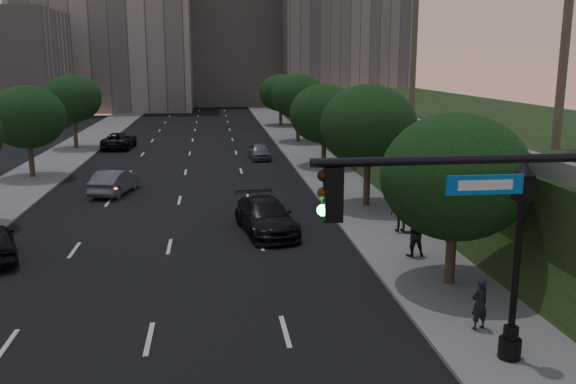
{
  "coord_description": "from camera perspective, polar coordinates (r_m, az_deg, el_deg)",
  "views": [
    {
      "loc": [
        1.99,
        -11.81,
        8.0
      ],
      "look_at": [
        4.48,
        8.17,
        3.6
      ],
      "focal_mm": 38.0,
      "sensor_mm": 36.0,
      "label": 1
    }
  ],
  "objects": [
    {
      "name": "road_surface",
      "position": [
        42.62,
        -9.66,
        1.34
      ],
      "size": [
        16.0,
        140.0,
        0.02
      ],
      "primitive_type": "cube",
      "color": "black",
      "rests_on": "ground"
    },
    {
      "name": "sidewalk_right",
      "position": [
        43.35,
        4.0,
        1.76
      ],
      "size": [
        4.5,
        140.0,
        0.15
      ],
      "primitive_type": "cube",
      "color": "slate",
      "rests_on": "ground"
    },
    {
      "name": "sidewalk_left",
      "position": [
        44.28,
        -23.03,
        1.02
      ],
      "size": [
        4.5,
        140.0,
        0.15
      ],
      "primitive_type": "cube",
      "color": "slate",
      "rests_on": "ground"
    },
    {
      "name": "embankment",
      "position": [
        44.96,
        19.44,
        3.95
      ],
      "size": [
        18.0,
        90.0,
        4.0
      ],
      "primitive_type": "cube",
      "color": "black",
      "rests_on": "ground"
    },
    {
      "name": "parapet_wall",
      "position": [
        41.61,
        9.05,
        7.14
      ],
      "size": [
        0.35,
        90.0,
        0.7
      ],
      "primitive_type": "cube",
      "color": "slate",
      "rests_on": "embankment"
    },
    {
      "name": "office_block_left",
      "position": [
        105.34,
        -16.5,
        16.19
      ],
      "size": [
        26.0,
        20.0,
        32.0
      ],
      "primitive_type": "cube",
      "color": "gray",
      "rests_on": "ground"
    },
    {
      "name": "office_block_mid",
      "position": [
        113.99,
        -5.27,
        14.78
      ],
      "size": [
        22.0,
        18.0,
        26.0
      ],
      "primitive_type": "cube",
      "color": "#A5A097",
      "rests_on": "ground"
    },
    {
      "name": "office_block_right",
      "position": [
        110.49,
        4.62,
        17.47
      ],
      "size": [
        20.0,
        22.0,
        36.0
      ],
      "primitive_type": "cube",
      "color": "gray",
      "rests_on": "ground"
    },
    {
      "name": "tree_right_a",
      "position": [
        21.85,
        15.38,
        1.39
      ],
      "size": [
        5.2,
        5.2,
        6.24
      ],
      "color": "#38281C",
      "rests_on": "ground"
    },
    {
      "name": "tree_right_b",
      "position": [
        33.07,
        7.53,
        6.17
      ],
      "size": [
        5.2,
        5.2,
        6.74
      ],
      "color": "#38281C",
      "rests_on": "ground"
    },
    {
      "name": "tree_right_c",
      "position": [
        45.75,
        3.41,
        7.31
      ],
      "size": [
        5.2,
        5.2,
        6.24
      ],
      "color": "#38281C",
      "rests_on": "ground"
    },
    {
      "name": "tree_right_d",
      "position": [
        59.5,
        0.94,
        8.96
      ],
      "size": [
        5.2,
        5.2,
        6.74
      ],
      "color": "#38281C",
      "rests_on": "ground"
    },
    {
      "name": "tree_right_e",
      "position": [
        74.39,
        -0.7,
        9.25
      ],
      "size": [
        5.2,
        5.2,
        6.24
      ],
      "color": "#38281C",
      "rests_on": "ground"
    },
    {
      "name": "tree_left_c",
      "position": [
        44.7,
        -23.2,
        6.46
      ],
      "size": [
        5.0,
        5.0,
        6.34
      ],
      "color": "#38281C",
      "rests_on": "ground"
    },
    {
      "name": "tree_left_d",
      "position": [
        58.23,
        -19.49,
        8.25
      ],
      "size": [
        5.0,
        5.0,
        6.71
      ],
      "color": "#38281C",
      "rests_on": "ground"
    },
    {
      "name": "traffic_signal_mast",
      "position": [
        12.34,
        22.43,
        -9.18
      ],
      "size": [
        5.68,
        0.56,
        7.0
      ],
      "color": "black",
      "rests_on": "ground"
    },
    {
      "name": "street_lamp",
      "position": [
        17.04,
        20.57,
        -6.85
      ],
      "size": [
        0.64,
        0.64,
        5.62
      ],
      "color": "black",
      "rests_on": "ground"
    },
    {
      "name": "sedan_mid_left",
      "position": [
        38.34,
        -15.9,
        0.94
      ],
      "size": [
        2.57,
        4.78,
        1.49
      ],
      "primitive_type": "imported",
      "rotation": [
        0.0,
        0.0,
        2.91
      ],
      "color": "#595B61",
      "rests_on": "ground"
    },
    {
      "name": "sedan_far_left",
      "position": [
        57.81,
        -15.52,
        4.66
      ],
      "size": [
        2.79,
        5.48,
        1.48
      ],
      "primitive_type": "imported",
      "rotation": [
        0.0,
        0.0,
        3.08
      ],
      "color": "black",
      "rests_on": "ground"
    },
    {
      "name": "sedan_near_right",
      "position": [
        28.59,
        -2.08,
        -2.3
      ],
      "size": [
        3.03,
        5.71,
        1.58
      ],
      "primitive_type": "imported",
      "rotation": [
        0.0,
        0.0,
        0.16
      ],
      "color": "black",
      "rests_on": "ground"
    },
    {
      "name": "sedan_far_right",
      "position": [
        49.87,
        -2.7,
        3.84
      ],
      "size": [
        1.77,
        3.95,
        1.32
      ],
      "primitive_type": "imported",
      "rotation": [
        0.0,
        0.0,
        0.06
      ],
      "color": "slate",
      "rests_on": "ground"
    },
    {
      "name": "pedestrian_a",
      "position": [
        19.12,
        17.48,
        -9.96
      ],
      "size": [
        0.66,
        0.52,
        1.57
      ],
      "primitive_type": "imported",
      "rotation": [
        0.0,
        0.0,
        3.43
      ],
      "color": "black",
      "rests_on": "sidewalk_right"
    },
    {
      "name": "pedestrian_b",
      "position": [
        25.22,
        11.63,
        -3.79
      ],
      "size": [
        0.96,
        0.77,
        1.92
      ],
      "primitive_type": "imported",
      "rotation": [
        0.0,
        0.0,
        3.18
      ],
      "color": "black",
      "rests_on": "sidewalk_right"
    },
    {
      "name": "pedestrian_c",
      "position": [
        28.61,
        10.57,
        -1.93
      ],
      "size": [
        1.11,
        0.57,
        1.82
      ],
      "primitive_type": "imported",
      "rotation": [
        0.0,
        0.0,
        3.26
      ],
      "color": "black",
      "rests_on": "sidewalk_right"
    }
  ]
}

